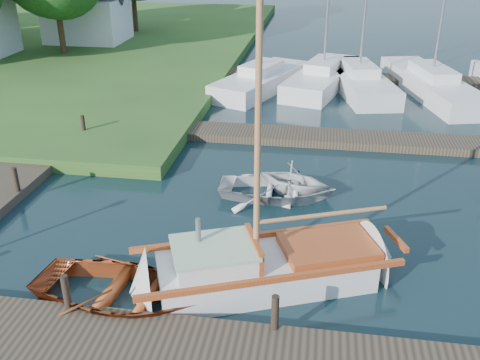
# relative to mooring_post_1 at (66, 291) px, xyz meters

# --- Properties ---
(ground) EXTENTS (160.00, 160.00, 0.00)m
(ground) POSITION_rel_mooring_post_1_xyz_m (3.00, 5.00, -0.70)
(ground) COLOR black
(ground) RESTS_ON ground
(near_dock) EXTENTS (18.00, 2.20, 0.30)m
(near_dock) POSITION_rel_mooring_post_1_xyz_m (3.00, -1.00, -0.55)
(near_dock) COLOR #32271D
(near_dock) RESTS_ON ground
(left_dock) EXTENTS (2.20, 18.00, 0.30)m
(left_dock) POSITION_rel_mooring_post_1_xyz_m (-5.00, 7.00, -0.55)
(left_dock) COLOR #32271D
(left_dock) RESTS_ON ground
(far_dock) EXTENTS (14.00, 1.60, 0.30)m
(far_dock) POSITION_rel_mooring_post_1_xyz_m (5.00, 11.50, -0.55)
(far_dock) COLOR #32271D
(far_dock) RESTS_ON ground
(pontoon) EXTENTS (30.00, 1.60, 0.30)m
(pontoon) POSITION_rel_mooring_post_1_xyz_m (13.00, 21.00, -0.55)
(pontoon) COLOR #32271D
(pontoon) RESTS_ON ground
(mooring_post_1) EXTENTS (0.16, 0.16, 0.80)m
(mooring_post_1) POSITION_rel_mooring_post_1_xyz_m (0.00, 0.00, 0.00)
(mooring_post_1) COLOR black
(mooring_post_1) RESTS_ON near_dock
(mooring_post_2) EXTENTS (0.16, 0.16, 0.80)m
(mooring_post_2) POSITION_rel_mooring_post_1_xyz_m (4.50, 0.00, 0.00)
(mooring_post_2) COLOR black
(mooring_post_2) RESTS_ON near_dock
(mooring_post_4) EXTENTS (0.16, 0.16, 0.80)m
(mooring_post_4) POSITION_rel_mooring_post_1_xyz_m (-4.00, 5.00, 0.00)
(mooring_post_4) COLOR black
(mooring_post_4) RESTS_ON left_dock
(mooring_post_5) EXTENTS (0.16, 0.16, 0.80)m
(mooring_post_5) POSITION_rel_mooring_post_1_xyz_m (-4.00, 10.00, 0.00)
(mooring_post_5) COLOR black
(mooring_post_5) RESTS_ON left_dock
(sailboat) EXTENTS (7.37, 4.47, 9.83)m
(sailboat) POSITION_rel_mooring_post_1_xyz_m (4.21, 1.99, -0.36)
(sailboat) COLOR silver
(sailboat) RESTS_ON ground
(dinghy) EXTENTS (4.48, 3.45, 0.86)m
(dinghy) POSITION_rel_mooring_post_1_xyz_m (0.94, 0.68, -0.27)
(dinghy) COLOR #95340E
(dinghy) RESTS_ON ground
(tender_b) EXTENTS (2.83, 2.63, 1.22)m
(tender_b) POSITION_rel_mooring_post_1_xyz_m (4.47, 6.70, -0.09)
(tender_b) COLOR silver
(tender_b) RESTS_ON ground
(tender_c) EXTENTS (3.71, 2.69, 0.76)m
(tender_c) POSITION_rel_mooring_post_1_xyz_m (3.95, 6.45, -0.32)
(tender_c) COLOR silver
(tender_c) RESTS_ON ground
(marina_boat_0) EXTENTS (4.65, 7.42, 10.30)m
(marina_boat_0) POSITION_rel_mooring_post_1_xyz_m (2.02, 18.45, -0.13)
(marina_boat_0) COLOR silver
(marina_boat_0) RESTS_ON ground
(marina_boat_1) EXTENTS (4.22, 8.23, 9.98)m
(marina_boat_1) POSITION_rel_mooring_post_1_xyz_m (5.18, 19.63, -0.14)
(marina_boat_1) COLOR silver
(marina_boat_1) RESTS_ON ground
(marina_boat_2) EXTENTS (3.87, 8.07, 10.49)m
(marina_boat_2) POSITION_rel_mooring_post_1_xyz_m (7.00, 19.20, -0.13)
(marina_boat_2) COLOR silver
(marina_boat_2) RESTS_ON ground
(marina_boat_3) EXTENTS (4.36, 9.37, 11.26)m
(marina_boat_3) POSITION_rel_mooring_post_1_xyz_m (10.62, 19.03, -0.13)
(marina_boat_3) COLOR silver
(marina_boat_3) RESTS_ON ground
(house_c) EXTENTS (5.25, 4.00, 5.28)m
(house_c) POSITION_rel_mooring_post_1_xyz_m (-11.00, 27.00, 1.88)
(house_c) COLOR silver
(house_c) RESTS_ON shore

